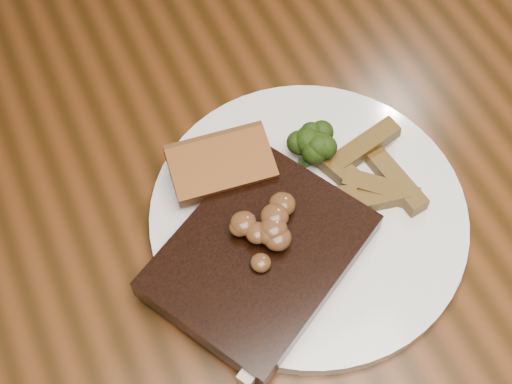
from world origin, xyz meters
The scene contains 8 objects.
dining_table centered at (0.00, 0.00, 0.66)m, with size 1.60×0.90×0.75m.
plate centered at (0.03, -0.03, 0.76)m, with size 0.30×0.30×0.01m, color white.
steak centered at (-0.03, -0.05, 0.78)m, with size 0.19×0.14×0.03m, color black.
steak_bone centered at (-0.03, -0.12, 0.77)m, with size 0.14×0.01×0.02m, color beige.
mushroom_pile centered at (-0.02, -0.04, 0.80)m, with size 0.07×0.07×0.03m, color brown, non-canonical shape.
garlic_bread centered at (-0.03, 0.04, 0.77)m, with size 0.10×0.05×0.02m, color brown.
potato_wedges centered at (0.08, -0.02, 0.77)m, with size 0.10×0.10×0.02m, color brown, non-canonical shape.
broccoli_cluster centered at (0.07, 0.04, 0.78)m, with size 0.07×0.07×0.04m, color #253A0D, non-canonical shape.
Camera 1 is at (-0.15, -0.29, 1.36)m, focal length 50.00 mm.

